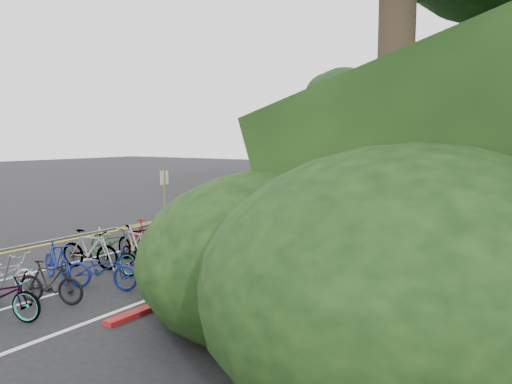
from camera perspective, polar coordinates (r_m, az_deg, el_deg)
ground at (r=15.76m, az=-24.64°, el=-7.45°), size 120.00×120.00×0.00m
road_markings at (r=22.30m, az=-1.20°, el=-2.98°), size 7.47×80.00×0.01m
red_curb at (r=21.67m, az=12.87°, el=-3.28°), size 0.25×28.00×0.10m
bike_rack_front at (r=12.85m, az=-21.36°, el=-6.26°), size 1.15×3.37×1.19m
bike_racks_rest at (r=23.51m, az=7.58°, el=-0.46°), size 1.14×23.00×1.17m
signposts_rest at (r=25.44m, az=3.70°, el=1.39°), size 0.08×18.40×2.50m
bike_front at (r=15.68m, az=-15.94°, el=-5.46°), size 0.89×1.83×0.92m
bike_valet at (r=14.33m, az=-13.33°, el=-6.37°), size 3.14×11.28×1.08m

